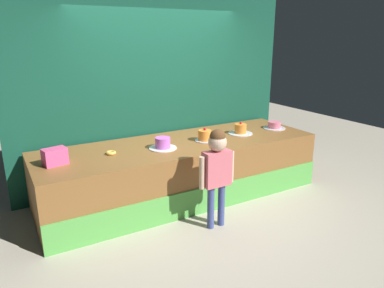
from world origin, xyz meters
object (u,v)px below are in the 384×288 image
at_px(donut, 111,153).
at_px(cake_center_right, 240,130).
at_px(child_figure, 217,165).
at_px(cake_far_left, 163,144).
at_px(pink_box, 55,157).
at_px(cake_center_left, 205,136).
at_px(cake_far_right, 274,126).

xyz_separation_m(donut, cake_center_right, (1.94, -0.02, 0.04)).
bearing_deg(child_figure, cake_far_left, 107.64).
bearing_deg(pink_box, cake_center_right, 0.62).
height_order(cake_center_left, cake_center_right, cake_center_left).
bearing_deg(cake_center_left, child_figure, -113.54).
relative_size(child_figure, cake_center_left, 4.27).
relative_size(donut, cake_far_left, 0.35).
height_order(pink_box, cake_center_left, pink_box).
bearing_deg(donut, cake_center_left, -3.08).
height_order(pink_box, cake_far_left, pink_box).
distance_m(donut, cake_center_right, 1.94).
bearing_deg(child_figure, pink_box, 150.21).
relative_size(child_figure, cake_far_left, 3.31).
relative_size(child_figure, donut, 9.59).
bearing_deg(cake_center_left, cake_far_right, 1.84).
xyz_separation_m(pink_box, cake_far_right, (3.23, 0.02, -0.05)).
bearing_deg(cake_center_left, pink_box, 179.34).
distance_m(cake_far_left, cake_far_right, 1.94).
relative_size(pink_box, cake_far_left, 0.71).
bearing_deg(cake_center_left, donut, 176.92).
bearing_deg(cake_center_right, pink_box, -179.38).
distance_m(cake_center_left, cake_center_right, 0.65).
bearing_deg(cake_far_left, pink_box, 177.64).
bearing_deg(cake_center_right, cake_center_left, -175.55).
height_order(pink_box, donut, pink_box).
xyz_separation_m(child_figure, cake_center_right, (1.02, 0.92, 0.07)).
relative_size(child_figure, pink_box, 4.67).
xyz_separation_m(child_figure, cake_far_left, (-0.27, 0.84, 0.07)).
xyz_separation_m(pink_box, donut, (0.65, 0.05, -0.08)).
xyz_separation_m(child_figure, cake_center_left, (0.38, 0.87, 0.08)).
relative_size(pink_box, donut, 2.05).
xyz_separation_m(pink_box, cake_center_left, (1.94, -0.02, -0.03)).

